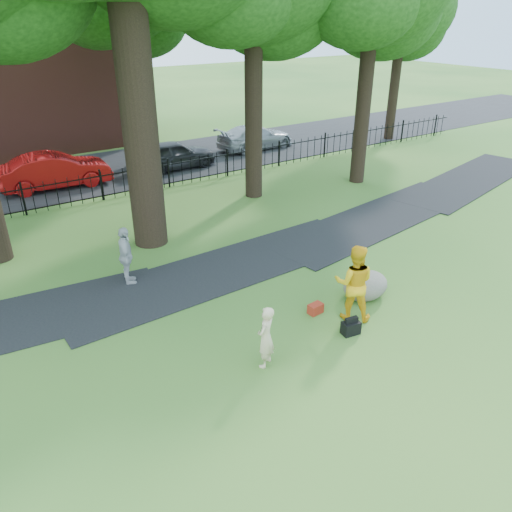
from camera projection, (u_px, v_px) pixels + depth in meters
ground at (271, 345)px, 11.74m from camera, size 120.00×120.00×0.00m
footpath at (223, 270)px, 15.14m from camera, size 36.07×3.85×0.03m
street at (76, 176)px, 23.64m from camera, size 80.00×7.00×0.02m
iron_fence at (101, 186)px, 20.40m from camera, size 44.00×0.04×1.20m
woman at (266, 337)px, 10.79m from camera, size 0.64×0.59×1.47m
man at (354, 283)px, 12.36m from camera, size 1.24×1.23×2.02m
pedestrian at (126, 256)px, 14.02m from camera, size 0.69×1.09×1.73m
boulder at (366, 284)px, 13.58m from camera, size 1.42×1.12×0.78m
backpack at (351, 328)px, 12.10m from camera, size 0.47×0.34×0.33m
red_bag at (315, 309)px, 12.93m from camera, size 0.41×0.28×0.27m
red_sedan at (55, 171)px, 21.77m from camera, size 4.75×1.95×1.53m
grey_car at (173, 155)px, 24.39m from camera, size 4.14×1.69×1.41m
silver_car at (255, 137)px, 27.92m from camera, size 4.64×2.07×1.32m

